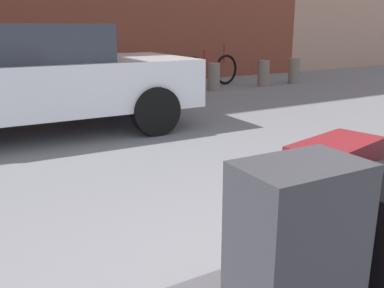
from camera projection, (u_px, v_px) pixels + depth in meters
The scene contains 8 objects.
suitcase_charcoal_stacked_top at pixel (295, 260), 1.37m from camera, with size 0.40×0.26×0.66m, color #2D2D33.
suitcase_maroon_rear_right at pixel (330, 217), 1.70m from camera, with size 0.42×0.21×0.63m, color maroon.
parked_car at pixel (22, 77), 5.43m from camera, with size 4.34×2.01×1.42m.
bicycle_leaning at pixel (210, 70), 9.91m from camera, with size 1.74×0.36×0.96m.
bollard_kerb_near at pixel (158, 81), 8.63m from camera, with size 0.27×0.27×0.60m, color #72665B.
bollard_kerb_mid at pixel (214, 77), 9.30m from camera, with size 0.27×0.27×0.60m, color #72665B.
bollard_kerb_far at pixel (264, 73), 9.98m from camera, with size 0.27×0.27×0.60m, color #72665B.
bollard_corner at pixel (294, 71), 10.46m from camera, with size 0.27×0.27×0.60m, color #72665B.
Camera 1 is at (-1.28, -0.98, 1.41)m, focal length 39.49 mm.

